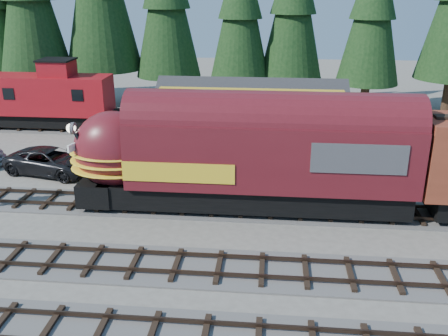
# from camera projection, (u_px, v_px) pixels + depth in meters

# --- Properties ---
(ground) EXTENTS (120.00, 120.00, 0.00)m
(ground) POSITION_uv_depth(u_px,v_px,m) (236.00, 247.00, 22.65)
(ground) COLOR #6B665B
(ground) RESTS_ON ground
(track_siding) EXTENTS (68.00, 3.20, 0.33)m
(track_siding) POSITION_uv_depth(u_px,v_px,m) (437.00, 216.00, 25.46)
(track_siding) COLOR #4C4947
(track_siding) RESTS_ON ground
(track_spur) EXTENTS (32.00, 3.20, 0.33)m
(track_spur) POSITION_uv_depth(u_px,v_px,m) (130.00, 130.00, 40.32)
(track_spur) COLOR #4C4947
(track_spur) RESTS_ON ground
(depot) EXTENTS (12.80, 7.00, 5.30)m
(depot) POSITION_uv_depth(u_px,v_px,m) (249.00, 123.00, 31.41)
(depot) COLOR gold
(depot) RESTS_ON ground
(locomotive) EXTENTS (17.74, 3.53, 4.82)m
(locomotive) POSITION_uv_depth(u_px,v_px,m) (234.00, 159.00, 25.45)
(locomotive) COLOR black
(locomotive) RESTS_ON ground
(caboose) EXTENTS (10.05, 2.92, 5.23)m
(caboose) POSITION_uv_depth(u_px,v_px,m) (49.00, 98.00, 40.02)
(caboose) COLOR black
(caboose) RESTS_ON ground
(pickup_truck_a) EXTENTS (6.25, 3.87, 1.61)m
(pickup_truck_a) POSITION_uv_depth(u_px,v_px,m) (52.00, 161.00, 31.07)
(pickup_truck_a) COLOR black
(pickup_truck_a) RESTS_ON ground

